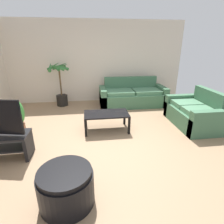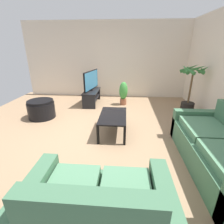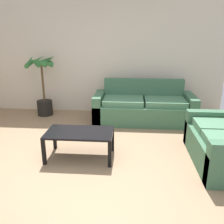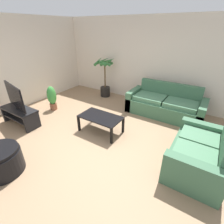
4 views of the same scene
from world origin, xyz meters
The scene contains 11 objects.
ground_plane centered at (0.00, 0.00, 0.00)m, with size 6.60×6.60×0.00m, color #937556.
wall_back centered at (0.00, 3.00, 1.35)m, with size 6.00×0.06×2.70m, color beige.
wall_left centered at (-3.00, 0.00, 1.35)m, with size 0.06×6.00×2.70m, color beige.
couch_main centered at (1.12, 2.28, 0.30)m, with size 2.16×0.90×0.90m.
couch_loveseat centered at (2.28, 0.52, 0.30)m, with size 0.90×1.46×0.90m.
tv_stand centered at (-1.98, -0.36, 0.30)m, with size 1.10×0.45×0.46m.
tv centered at (-1.98, -0.35, 0.80)m, with size 1.07×0.26×0.65m.
coffee_table centered at (0.06, 0.51, 0.38)m, with size 1.03×0.58×0.43m.
potted_palm centered at (-1.23, 2.56, 0.66)m, with size 0.70×0.71×1.42m.
potted_plant_small centered at (-1.96, 0.71, 0.41)m, with size 0.28×0.28×0.77m.
ottoman centered at (-0.67, -1.50, 0.24)m, with size 0.71×0.71×0.49m.
Camera 4 is at (2.19, -2.27, 2.38)m, focal length 26.42 mm.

